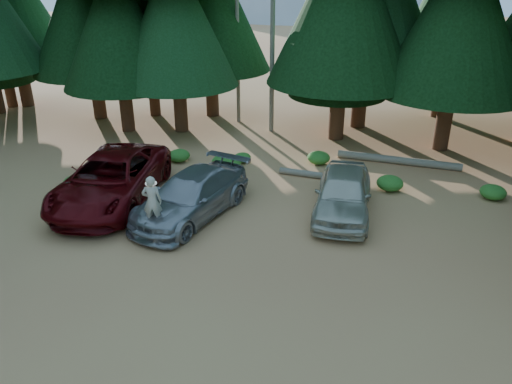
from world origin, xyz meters
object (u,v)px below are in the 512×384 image
Objects in this scene: silver_minivan_center at (191,196)px; log_right at (398,160)px; log_left at (134,159)px; log_mid at (319,175)px; red_pickup at (111,179)px; frisbee_player at (152,201)px; silver_minivan_right at (343,193)px.

silver_minivan_center is 10.00m from log_right.
log_mid is at bearing -23.47° from log_left.
red_pickup is 3.69m from frisbee_player.
red_pickup is 3.35m from silver_minivan_center.
frisbee_player is (-6.07, -2.68, 0.60)m from silver_minivan_right.
red_pickup is at bearing -98.11° from log_left.
red_pickup is 1.90× the size of log_mid.
log_mid is (7.71, 3.11, -0.76)m from red_pickup.
silver_minivan_right reaches higher than silver_minivan_center.
log_right is at bearing 43.20° from log_mid.
silver_minivan_right is 5.87m from log_right.
red_pickup is 4.17m from log_left.
silver_minivan_right is 1.24× the size of log_left.
frisbee_player reaches higher than log_left.
log_right reaches higher than log_mid.
frisbee_player is at bearing -126.20° from log_right.
silver_minivan_center is 5.98m from log_mid.
log_right is (2.65, 5.20, -0.64)m from silver_minivan_right.
red_pickup is 12.38m from log_right.
red_pickup reaches higher than log_left.
log_left is at bearing -70.90° from frisbee_player.
log_left is 0.71× the size of log_right.
silver_minivan_center is at bearing -126.40° from log_mid.
frisbee_player is 7.52m from log_left.
silver_minivan_right is 0.88× the size of log_right.
log_mid is at bearing 63.60° from silver_minivan_center.
silver_minivan_center is 3.10× the size of frisbee_player.
frisbee_player is at bearing -90.16° from silver_minivan_center.
silver_minivan_center is 2.10m from frisbee_player.
log_right is (3.50, 2.10, 0.03)m from log_mid.
log_mid is at bearing -137.91° from frisbee_player.
silver_minivan_center is at bearing -13.73° from red_pickup.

